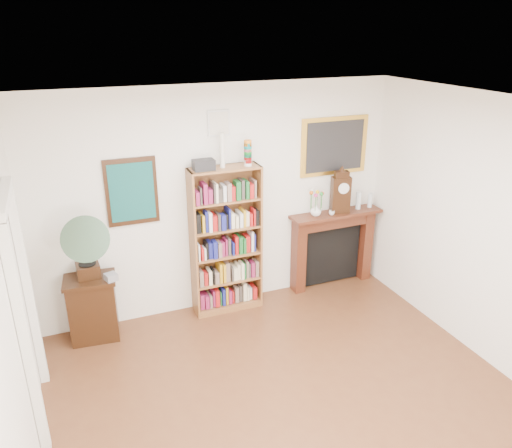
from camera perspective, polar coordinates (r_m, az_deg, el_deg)
The scene contains 15 objects.
room at distance 4.01m, azimuth 7.22°, elevation -8.27°, with size 4.51×5.01×2.81m.
door_casing at distance 4.74m, azimuth -25.09°, elevation -7.25°, with size 0.08×1.02×2.17m.
teal_poster at distance 5.80m, azimuth -14.01°, elevation 3.59°, with size 0.58×0.04×0.78m.
small_picture at distance 5.85m, azimuth -4.28°, elevation 11.42°, with size 0.26×0.04×0.30m.
gilt_painting at distance 6.57m, azimuth 8.95°, elevation 8.79°, with size 0.95×0.04×0.75m.
bookshelf at distance 6.09m, azimuth -3.46°, elevation -1.01°, with size 0.86×0.31×2.15m.
side_cabinet at distance 6.08m, azimuth -18.13°, elevation -9.11°, with size 0.56×0.41×0.77m, color black.
fireplace at distance 6.92m, azimuth 8.71°, elevation -2.03°, with size 1.28×0.32×1.08m.
gramophone at distance 5.63m, azimuth -18.98°, elevation -2.15°, with size 0.52×0.63×0.81m.
cd_stack at distance 5.77m, azimuth -16.24°, elevation -5.84°, with size 0.12×0.12×0.08m, color #AAA9B6.
mantel_clock at distance 6.63m, azimuth 9.64°, elevation 3.52°, with size 0.27×0.18×0.57m.
flower_vase at distance 6.54m, azimuth 6.86°, elevation 1.55°, with size 0.14×0.14×0.15m, color white.
teacup at distance 6.61m, azimuth 8.64°, elevation 1.28°, with size 0.08×0.08×0.06m, color silver.
bottle_left at distance 6.87m, azimuth 11.64°, elevation 2.66°, with size 0.07×0.07×0.24m, color silver.
bottle_right at distance 6.97m, azimuth 12.90°, elevation 2.67°, with size 0.06×0.06×0.20m, color silver.
Camera 1 is at (-1.75, -3.01, 3.40)m, focal length 35.00 mm.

